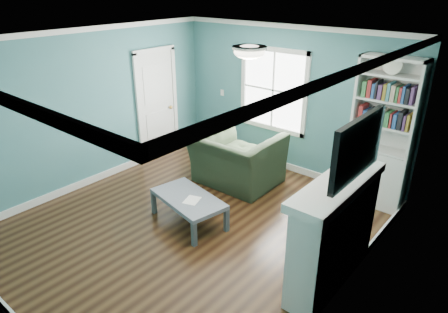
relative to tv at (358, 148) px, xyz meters
The scene contains 13 objects.
floor 2.80m from the tv, behind, with size 5.00×5.00×0.00m, color black.
room_walls 2.21m from the tv, behind, with size 5.00×5.00×5.00m.
trim 2.26m from the tv, behind, with size 4.50×5.00×2.60m.
window 3.40m from the tv, 137.57° to the left, with size 1.40×0.06×1.50m.
bookshelf 2.29m from the tv, 101.57° to the left, with size 0.90×0.35×2.31m.
fireplace 1.10m from the tv, behind, with size 0.44×1.58×1.30m.
tv is the anchor object (origin of this frame).
door 4.63m from the tv, 164.80° to the left, with size 0.12×0.98×2.17m.
ceiling_fixture 1.54m from the tv, behind, with size 0.38×0.38×0.15m.
light_switch 4.38m from the tv, 148.30° to the left, with size 0.08×0.01×0.12m, color white.
recliner 3.02m from the tv, 153.69° to the left, with size 1.39×0.90×1.21m, color #1F2E1D.
coffee_table 2.66m from the tv, behind, with size 1.23×0.82×0.41m.
paper_sheet 2.54m from the tv, behind, with size 0.20×0.25×0.00m, color white.
Camera 1 is at (3.52, -3.47, 3.25)m, focal length 32.00 mm.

